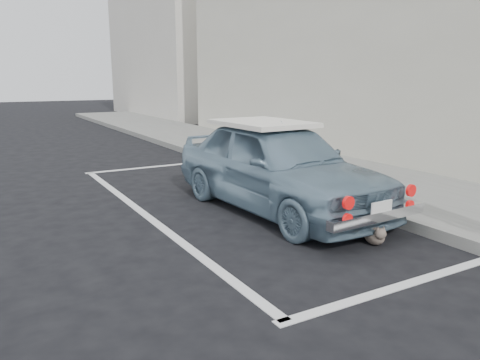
% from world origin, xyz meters
% --- Properties ---
extents(ground, '(80.00, 80.00, 0.00)m').
position_xyz_m(ground, '(0.00, 0.00, 0.00)').
color(ground, black).
rests_on(ground, ground).
extents(sidewalk, '(2.80, 40.00, 0.15)m').
position_xyz_m(sidewalk, '(3.20, 2.00, 0.07)').
color(sidewalk, slate).
rests_on(sidewalk, ground).
extents(shop_building, '(3.50, 18.00, 7.00)m').
position_xyz_m(shop_building, '(6.33, 4.00, 3.49)').
color(shop_building, beige).
rests_on(shop_building, ground).
extents(building_far, '(3.50, 10.00, 8.00)m').
position_xyz_m(building_far, '(6.35, 20.00, 4.00)').
color(building_far, beige).
rests_on(building_far, ground).
extents(pline_rear, '(3.00, 0.12, 0.01)m').
position_xyz_m(pline_rear, '(0.50, -0.50, 0.00)').
color(pline_rear, silver).
rests_on(pline_rear, ground).
extents(pline_front, '(3.00, 0.12, 0.01)m').
position_xyz_m(pline_front, '(0.50, 6.50, 0.00)').
color(pline_front, silver).
rests_on(pline_front, ground).
extents(pline_side, '(0.12, 7.00, 0.01)m').
position_xyz_m(pline_side, '(-0.90, 3.00, 0.00)').
color(pline_side, silver).
rests_on(pline_side, ground).
extents(retro_coupe, '(1.77, 4.01, 1.34)m').
position_xyz_m(retro_coupe, '(0.92, 2.29, 0.68)').
color(retro_coupe, '#6C899D').
rests_on(retro_coupe, ground).
extents(cat, '(0.33, 0.47, 0.27)m').
position_xyz_m(cat, '(1.07, 0.46, 0.12)').
color(cat, '#6A6051').
rests_on(cat, ground).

